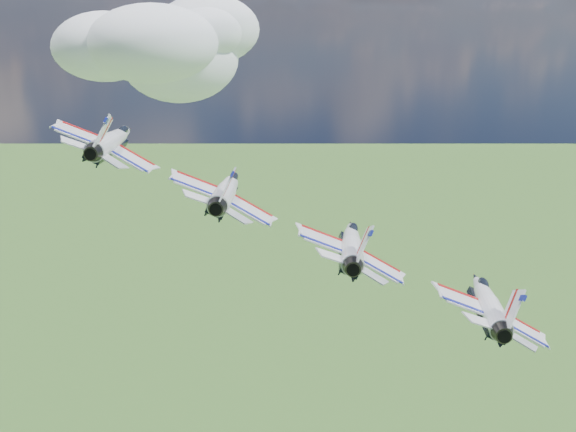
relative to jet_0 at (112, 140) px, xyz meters
name	(u,v)px	position (x,y,z in m)	size (l,w,h in m)	color
cloud_far	(157,45)	(39.79, 183.03, -1.89)	(56.56, 44.44, 22.22)	white
jet_0	(112,140)	(0.00, 0.00, 0.00)	(9.50, 14.06, 4.20)	white
jet_1	(227,190)	(8.77, -7.52, -3.72)	(9.50, 14.06, 4.20)	white
jet_2	(352,243)	(17.53, -15.04, -7.45)	(9.50, 14.06, 4.20)	white
jet_3	(487,302)	(26.30, -22.56, -11.17)	(9.50, 14.06, 4.20)	white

